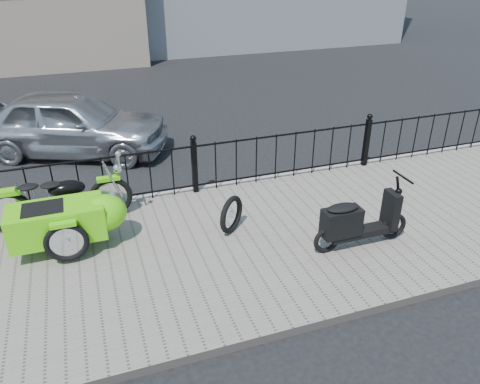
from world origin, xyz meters
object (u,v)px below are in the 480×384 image
object	(u,v)px
motorcycle_sidecar	(70,215)
spare_tire	(231,215)
scooter	(356,222)
sedan_car	(71,123)

from	to	relation	value
motorcycle_sidecar	spare_tire	world-z (taller)	motorcycle_sidecar
motorcycle_sidecar	scooter	distance (m)	4.14
sedan_car	spare_tire	bearing A→B (deg)	-130.26
scooter	sedan_car	xyz separation A→B (m)	(-3.73, 5.33, 0.16)
scooter	spare_tire	size ratio (longest dim) A/B	2.57
spare_tire	motorcycle_sidecar	bearing A→B (deg)	168.05
scooter	motorcycle_sidecar	bearing A→B (deg)	159.28
scooter	sedan_car	bearing A→B (deg)	124.96
motorcycle_sidecar	scooter	xyz separation A→B (m)	(3.87, -1.46, -0.07)
motorcycle_sidecar	sedan_car	distance (m)	3.87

